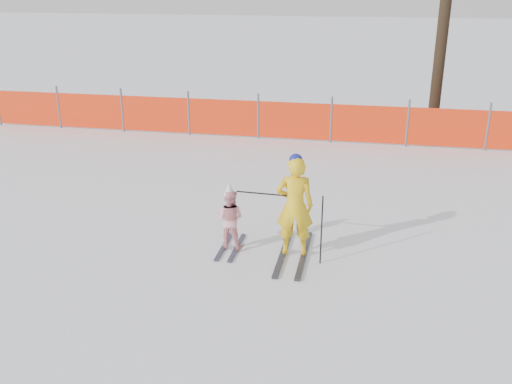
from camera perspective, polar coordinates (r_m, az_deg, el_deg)
ground at (r=9.08m, az=-0.62°, el=-7.02°), size 120.00×120.00×0.00m
adult at (r=8.96m, az=3.89°, el=-1.45°), size 0.64×1.69×1.71m
child at (r=9.31m, az=-2.63°, el=-2.64°), size 0.53×1.05×1.18m
ski_poles at (r=8.89m, az=4.04°, el=-2.28°), size 1.40×0.27×1.14m
safety_fence at (r=15.98m, az=-2.13°, el=7.44°), size 14.77×0.06×1.25m
tree_trunks at (r=17.79m, az=22.19°, el=16.27°), size 4.13×2.84×7.47m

